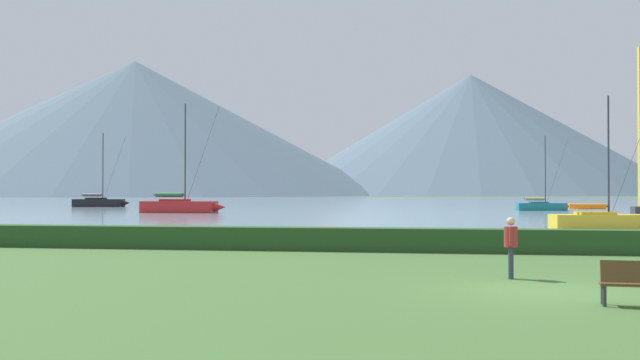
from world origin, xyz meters
name	(u,v)px	position (x,y,z in m)	size (l,w,h in m)	color
ground_plane	(545,292)	(0.00, 0.00, 0.00)	(1000.00, 1000.00, 0.00)	#3D602D
harbor_water	(455,202)	(0.00, 137.00, 0.00)	(320.00, 246.00, 0.00)	gray
hedge_line	(506,241)	(0.00, 11.00, 0.45)	(80.00, 1.20, 0.91)	#284C23
sailboat_slip_2	(99,202)	(-51.89, 83.86, 0.69)	(8.37, 3.09, 10.78)	black
sailboat_slip_4	(542,206)	(9.25, 73.44, 0.55)	(6.60, 2.45, 8.89)	#19707A
sailboat_slip_5	(602,220)	(7.16, 29.23, 0.56)	(6.83, 2.80, 8.14)	gold
sailboat_slip_7	(180,206)	(-29.99, 57.67, 0.76)	(9.08, 2.72, 11.66)	red
park_bench_near_path	(639,281)	(1.57, -2.13, 0.53)	(1.54, 0.61, 0.95)	brown
person_seated_viewer	(511,242)	(-0.55, 2.46, 0.97)	(0.36, 0.57, 1.65)	#2D3347
distant_hill_west_ridge	(471,135)	(13.29, 413.00, 34.23)	(230.34, 230.34, 68.45)	#4C6070
distant_hill_central_peak	(135,128)	(-159.23, 344.38, 34.63)	(262.33, 262.33, 69.26)	#4C6070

